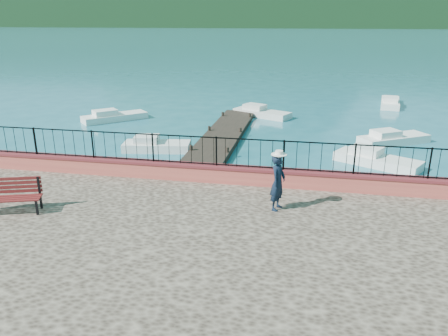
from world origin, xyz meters
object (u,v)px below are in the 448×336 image
at_px(boat_0, 157,143).
at_px(boat_4, 262,111).
at_px(person, 278,182).
at_px(park_bench, 9,203).
at_px(boat_5, 390,100).
at_px(boat_2, 394,136).
at_px(boat_3, 115,115).
at_px(boat_1, 378,157).

height_order(boat_0, boat_4, same).
bearing_deg(person, boat_0, 55.50).
distance_m(park_bench, boat_5, 29.08).
xyz_separation_m(boat_2, boat_3, (-17.10, 2.29, 0.00)).
bearing_deg(boat_2, boat_4, 113.32).
height_order(boat_0, boat_5, same).
relative_size(person, boat_5, 0.38).
xyz_separation_m(boat_2, boat_4, (-7.71, 5.36, 0.00)).
distance_m(boat_0, boat_5, 20.21).
distance_m(person, boat_0, 11.14).
distance_m(park_bench, person, 7.60).
height_order(boat_3, boat_5, same).
distance_m(park_bench, boat_3, 17.00).
bearing_deg(boat_2, boat_3, 140.51).
distance_m(boat_1, boat_4, 11.35).
bearing_deg(boat_0, park_bench, -102.47).
bearing_deg(boat_0, boat_2, 8.25).
height_order(boat_1, boat_2, same).
bearing_deg(boat_3, boat_5, -18.18).
distance_m(person, boat_5, 24.66).
bearing_deg(person, boat_5, 1.49).
bearing_deg(boat_1, person, -85.68).
bearing_deg(park_bench, boat_3, 86.54).
relative_size(person, boat_1, 0.43).
height_order(person, boat_3, person).
distance_m(person, boat_3, 18.90).
xyz_separation_m(person, boat_5, (6.93, 23.61, -1.62)).
distance_m(park_bench, boat_2, 19.06).
relative_size(park_bench, boat_3, 0.44).
xyz_separation_m(boat_3, boat_4, (9.38, 3.07, 0.00)).
bearing_deg(boat_4, person, -56.51).
distance_m(person, boat_1, 9.44).
relative_size(boat_2, boat_4, 0.98).
xyz_separation_m(park_bench, boat_5, (14.33, 25.28, -1.09)).
bearing_deg(park_bench, boat_5, 42.21).
height_order(park_bench, boat_4, park_bench).
height_order(park_bench, person, person).
bearing_deg(person, boat_2, -5.48).
relative_size(boat_0, boat_1, 0.88).
distance_m(boat_0, boat_4, 10.09).
bearing_deg(boat_3, boat_4, -25.48).
bearing_deg(boat_2, boat_1, -140.59).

